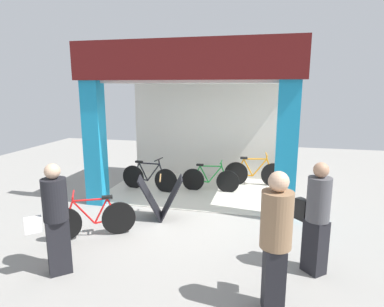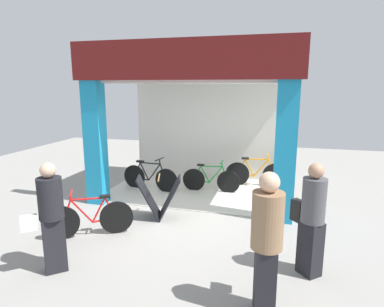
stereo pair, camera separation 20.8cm
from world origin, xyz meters
The scene contains 10 objects.
ground_plane centered at (0.00, 0.00, 0.00)m, with size 17.27×17.27×0.00m, color gray.
shop_facade centered at (0.00, 1.42, 1.92)m, with size 4.83×3.24×3.64m.
bicycle_inside_0 centered at (-1.27, 1.17, 0.35)m, with size 1.60×0.44×0.89m.
bicycle_inside_1 centered at (0.31, 1.45, 0.33)m, with size 1.51×0.41×0.83m.
bicycle_inside_2 centered at (1.41, 2.26, 0.37)m, with size 1.66×0.46×0.91m.
bicycle_parked_0 centered at (-1.30, -1.65, 0.35)m, with size 1.38×0.83×0.87m.
sandwich_board_sign centered at (-0.37, -0.51, 0.44)m, with size 1.03×0.80×0.89m.
pedestrian_0 centered at (2.48, -1.92, 0.87)m, with size 0.54×0.56×1.68m.
pedestrian_1 centered at (-1.18, -2.81, 0.86)m, with size 0.60×0.58×1.66m.
pedestrian_2 centered at (1.89, -2.97, 0.93)m, with size 0.42×0.59×1.78m.
Camera 1 is at (1.76, -6.67, 2.72)m, focal length 30.71 mm.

